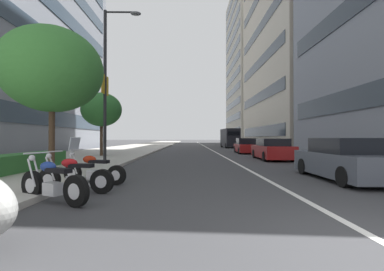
{
  "coord_description": "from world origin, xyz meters",
  "views": [
    {
      "loc": [
        -3.22,
        2.68,
        1.44
      ],
      "look_at": [
        11.94,
        2.51,
        1.58
      ],
      "focal_mm": 25.28,
      "sensor_mm": 36.0,
      "label": 1
    }
  ],
  "objects": [
    {
      "name": "car_following_behind",
      "position": [
        22.27,
        -2.76,
        0.66
      ],
      "size": [
        4.63,
        2.09,
        1.42
      ],
      "rotation": [
        0.0,
        0.0,
        -0.05
      ],
      "color": "maroon",
      "rests_on": "ground"
    },
    {
      "name": "lane_centre_stripe",
      "position": [
        35.0,
        0.0,
        0.0
      ],
      "size": [
        110.0,
        0.16,
        0.01
      ],
      "primitive_type": "cube",
      "color": "silver",
      "rests_on": "ground"
    },
    {
      "name": "office_tower_far_left_down_avenue",
      "position": [
        63.43,
        -16.0,
        19.0
      ],
      "size": [
        22.96,
        16.02,
        37.99
      ],
      "color": "#B7B2A3",
      "rests_on": "ground"
    },
    {
      "name": "car_lead_in_lane",
      "position": [
        5.99,
        -2.65,
        0.67
      ],
      "size": [
        4.38,
        1.84,
        1.44
      ],
      "rotation": [
        0.0,
        0.0,
        -0.01
      ],
      "color": "#4C515B",
      "rests_on": "ground"
    },
    {
      "name": "street_tree_near_plaza_corner",
      "position": [
        16.55,
        9.08,
        3.5
      ],
      "size": [
        2.9,
        2.9,
        4.6
      ],
      "color": "#473323",
      "rests_on": "sidewalk_right_plaza"
    },
    {
      "name": "delivery_van_ahead",
      "position": [
        36.44,
        -3.33,
        1.47
      ],
      "size": [
        5.66,
        2.21,
        2.77
      ],
      "rotation": [
        0.0,
        0.0,
        0.04
      ],
      "color": "black",
      "rests_on": "ground"
    },
    {
      "name": "office_tower_mid_left",
      "position": [
        37.57,
        -18.39,
        15.11
      ],
      "size": [
        24.41,
        20.79,
        30.23
      ],
      "color": "beige",
      "rests_on": "ground"
    },
    {
      "name": "clipped_hedge_bed",
      "position": [
        7.61,
        9.43,
        0.48
      ],
      "size": [
        5.66,
        1.1,
        0.66
      ],
      "primitive_type": "cube",
      "color": "#337033",
      "rests_on": "sidewalk_right_plaza"
    },
    {
      "name": "street_tree_mid_sidewalk",
      "position": [
        7.03,
        7.87,
        4.01
      ],
      "size": [
        3.74,
        3.74,
        5.46
      ],
      "color": "#473323",
      "rests_on": "sidewalk_right_plaza"
    },
    {
      "name": "sidewalk_right_plaza",
      "position": [
        30.0,
        10.21,
        0.07
      ],
      "size": [
        160.0,
        8.33,
        0.15
      ],
      "primitive_type": "cube",
      "color": "#B2ADA3",
      "rests_on": "ground"
    },
    {
      "name": "motorcycle_second_in_row",
      "position": [
        2.8,
        5.7,
        0.43
      ],
      "size": [
        1.12,
        1.96,
        1.11
      ],
      "rotation": [
        0.0,
        0.0,
        1.08
      ],
      "color": "black",
      "rests_on": "ground"
    },
    {
      "name": "motorcycle_nearest_camera",
      "position": [
        3.95,
        5.71,
        0.41
      ],
      "size": [
        0.71,
        2.17,
        1.09
      ],
      "rotation": [
        0.0,
        0.0,
        1.36
      ],
      "color": "black",
      "rests_on": "ground"
    },
    {
      "name": "street_lamp_with_banners",
      "position": [
        12.26,
        7.22,
        5.22
      ],
      "size": [
        1.26,
        2.14,
        8.62
      ],
      "color": "#232326",
      "rests_on": "sidewalk_right_plaza"
    },
    {
      "name": "motorcycle_far_end_row",
      "position": [
        5.31,
        5.71,
        0.43
      ],
      "size": [
        0.85,
        2.15,
        1.46
      ],
      "rotation": [
        0.0,
        0.0,
        1.28
      ],
      "color": "black",
      "rests_on": "ground"
    },
    {
      "name": "car_far_down_avenue",
      "position": [
        14.65,
        -2.84,
        0.66
      ],
      "size": [
        4.54,
        2.01,
        1.4
      ],
      "rotation": [
        0.0,
        0.0,
        -0.03
      ],
      "color": "maroon",
      "rests_on": "ground"
    }
  ]
}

